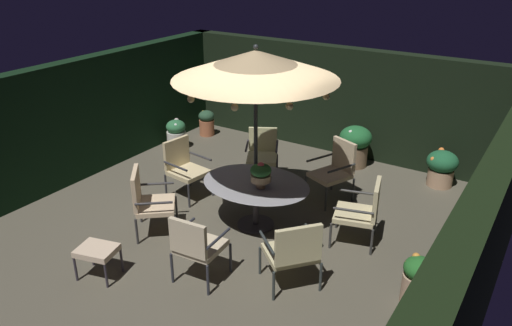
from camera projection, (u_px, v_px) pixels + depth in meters
name	position (u px, v px, depth m)	size (l,w,h in m)	color
ground_plane	(243.00, 222.00, 7.89)	(7.22, 7.34, 0.02)	#544E3F
hedge_backdrop_rear	(339.00, 100.00, 10.17)	(7.22, 0.30, 2.15)	black
hedge_backdrop_left	(84.00, 118.00, 9.16)	(0.30, 7.34, 2.15)	black
hedge_backdrop_right	(493.00, 223.00, 5.75)	(0.30, 7.34, 2.15)	black
patio_dining_table	(256.00, 190.00, 7.54)	(1.67, 1.32, 0.73)	#312C32
patio_umbrella	(256.00, 65.00, 6.78)	(2.31, 2.31, 2.77)	#2B2F32
centerpiece_planter	(261.00, 173.00, 7.25)	(0.31, 0.31, 0.40)	tan
patio_chair_north	(363.00, 209.00, 7.13)	(0.74, 0.75, 0.97)	#323231
patio_chair_northeast	(335.00, 168.00, 8.37)	(0.76, 0.80, 1.02)	#303231
patio_chair_east	(262.00, 152.00, 9.00)	(0.76, 0.78, 0.97)	#2E2933
patio_chair_southeast	(184.00, 165.00, 8.50)	(0.68, 0.66, 0.99)	#2E2E32
patio_chair_south	(148.00, 199.00, 7.38)	(0.86, 0.87, 1.01)	#2F2F30
patio_chair_southwest	(196.00, 244.00, 6.28)	(0.62, 0.62, 0.96)	#292B34
patio_chair_west	(293.00, 250.00, 6.17)	(0.86, 0.86, 0.96)	#2C3231
ottoman_footrest	(97.00, 252.00, 6.46)	(0.56, 0.50, 0.43)	#302B34
potted_plant_back_left	(418.00, 280.00, 5.98)	(0.38, 0.38, 0.63)	tan
potted_plant_front_corner	(355.00, 144.00, 9.68)	(0.62, 0.62, 0.80)	#7F6348
potted_plant_left_near	(442.00, 167.00, 8.92)	(0.54, 0.54, 0.65)	tan
potted_plant_right_far	(176.00, 134.00, 10.53)	(0.40, 0.40, 0.63)	beige
potted_plant_back_right	(489.00, 186.00, 8.33)	(0.39, 0.39, 0.60)	tan
potted_plant_right_near	(207.00, 122.00, 11.29)	(0.35, 0.35, 0.57)	#AF623F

